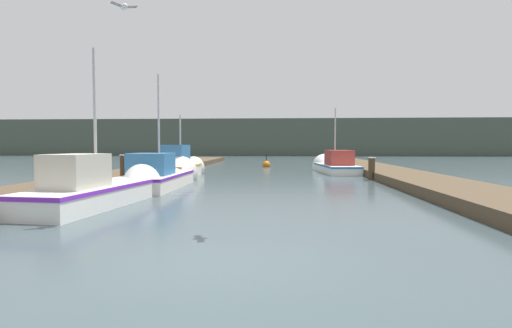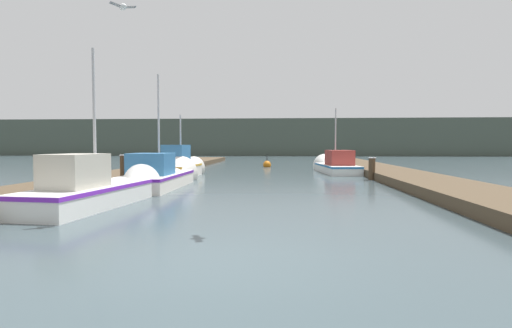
{
  "view_description": "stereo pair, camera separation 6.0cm",
  "coord_description": "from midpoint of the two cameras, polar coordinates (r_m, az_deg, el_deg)",
  "views": [
    {
      "loc": [
        0.89,
        -5.52,
        1.67
      ],
      "look_at": [
        -0.25,
        11.69,
        0.83
      ],
      "focal_mm": 28.0,
      "sensor_mm": 36.0,
      "label": 1
    },
    {
      "loc": [
        0.95,
        -5.52,
        1.67
      ],
      "look_at": [
        -0.25,
        11.69,
        0.83
      ],
      "focal_mm": 28.0,
      "sensor_mm": 36.0,
      "label": 2
    }
  ],
  "objects": [
    {
      "name": "ground_plane",
      "position": [
        5.84,
        -5.61,
        -13.81
      ],
      "size": [
        200.0,
        200.0,
        0.0
      ],
      "color": "#38474C"
    },
    {
      "name": "fishing_boat_2",
      "position": [
        21.08,
        -10.7,
        -0.36
      ],
      "size": [
        1.55,
        4.94,
        3.54
      ],
      "rotation": [
        0.0,
        0.0,
        -0.03
      ],
      "color": "silver",
      "rests_on": "ground_plane"
    },
    {
      "name": "mooring_piling_0",
      "position": [
        16.72,
        -18.43,
        -0.88
      ],
      "size": [
        0.35,
        0.35,
        1.27
      ],
      "color": "#473523",
      "rests_on": "ground_plane"
    },
    {
      "name": "dock_left",
      "position": [
        22.83,
        -15.32,
        -1.05
      ],
      "size": [
        2.74,
        40.0,
        0.36
      ],
      "color": "#4C3D2B",
      "rests_on": "ground_plane"
    },
    {
      "name": "dock_right",
      "position": [
        22.3,
        18.41,
        -1.18
      ],
      "size": [
        2.74,
        40.0,
        0.36
      ],
      "color": "#4C3D2B",
      "rests_on": "ground_plane"
    },
    {
      "name": "mooring_piling_2",
      "position": [
        12.27,
        -27.32,
        -2.98
      ],
      "size": [
        0.3,
        0.3,
        0.99
      ],
      "color": "#473523",
      "rests_on": "ground_plane"
    },
    {
      "name": "distant_shore_ridge",
      "position": [
        66.53,
        3.0,
        3.72
      ],
      "size": [
        120.0,
        16.0,
        5.53
      ],
      "color": "#424C42",
      "rests_on": "ground_plane"
    },
    {
      "name": "fishing_boat_3",
      "position": [
        24.56,
        10.99,
        -0.19
      ],
      "size": [
        2.23,
        6.32,
        4.38
      ],
      "rotation": [
        0.0,
        0.0,
        0.1
      ],
      "color": "silver",
      "rests_on": "ground_plane"
    },
    {
      "name": "mooring_piling_1",
      "position": [
        19.62,
        16.11,
        -0.62
      ],
      "size": [
        0.36,
        0.36,
        1.07
      ],
      "color": "#473523",
      "rests_on": "ground_plane"
    },
    {
      "name": "seagull_1",
      "position": [
        9.62,
        -18.5,
        20.55
      ],
      "size": [
        0.51,
        0.42,
        0.12
      ],
      "rotation": [
        0.0,
        0.0,
        3.78
      ],
      "color": "white"
    },
    {
      "name": "channel_buoy",
      "position": [
        29.87,
        1.44,
        -0.1
      ],
      "size": [
        0.6,
        0.6,
        1.1
      ],
      "color": "#BF6513",
      "rests_on": "ground_plane"
    },
    {
      "name": "fishing_boat_1",
      "position": [
        16.68,
        -13.24,
        -1.63
      ],
      "size": [
        1.86,
        6.14,
        5.0
      ],
      "rotation": [
        0.0,
        0.0,
        0.01
      ],
      "color": "silver",
      "rests_on": "ground_plane"
    },
    {
      "name": "fishing_boat_0",
      "position": [
        11.9,
        -21.54,
        -3.3
      ],
      "size": [
        2.01,
        5.53,
        4.69
      ],
      "rotation": [
        0.0,
        0.0,
        -0.1
      ],
      "color": "silver",
      "rests_on": "ground_plane"
    }
  ]
}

